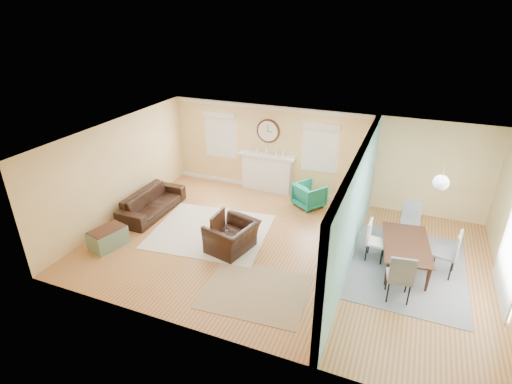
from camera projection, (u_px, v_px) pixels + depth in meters
floor at (283, 249)px, 9.31m from camera, size 9.00×9.00×0.00m
wall_back at (318, 155)px, 11.26m from camera, size 9.00×0.02×2.60m
wall_front at (224, 278)px, 6.24m from camera, size 9.00×0.02×2.60m
wall_left at (119, 170)px, 10.27m from camera, size 0.02×6.00×2.60m
ceiling at (287, 143)px, 8.19m from camera, size 9.00×6.00×0.02m
partition at (357, 203)px, 8.45m from camera, size 0.17×6.00×2.60m
fireplace at (267, 172)px, 11.97m from camera, size 1.70×0.30×1.17m
wall_clock at (268, 131)px, 11.50m from camera, size 0.70×0.07×0.70m
window_left at (220, 132)px, 12.10m from camera, size 1.05×0.13×1.42m
window_right at (320, 144)px, 11.05m from camera, size 1.05×0.13×1.42m
pendant at (441, 183)px, 7.35m from camera, size 0.30×0.30×0.55m
rug_cream at (211, 231)px, 10.03m from camera, size 3.05×2.72×0.01m
rug_jute at (255, 291)px, 7.95m from camera, size 2.17×1.82×0.01m
rug_grey at (404, 266)px, 8.69m from camera, size 2.52×3.15×0.01m
sofa at (152, 202)px, 10.80m from camera, size 0.85×2.14×0.62m
eames_chair at (232, 237)px, 9.14m from camera, size 1.16×1.26×0.70m
green_chair at (309, 195)px, 11.13m from camera, size 1.02×1.03×0.68m
trunk at (108, 238)px, 9.31m from camera, size 0.68×0.91×0.47m
credenza at (346, 222)px, 9.67m from camera, size 0.52×1.54×0.80m
tv at (348, 194)px, 9.36m from camera, size 0.25×1.17×0.67m
garden_stool at (332, 253)px, 8.75m from camera, size 0.31×0.31×0.46m
potted_plant at (334, 235)px, 8.55m from camera, size 0.44×0.48×0.46m
dining_table at (406, 255)px, 8.57m from camera, size 1.15×1.80×0.59m
dining_chair_n at (411, 219)px, 9.40m from camera, size 0.47×0.47×0.99m
dining_chair_s at (400, 272)px, 7.52m from camera, size 0.52×0.52×1.04m
dining_chair_w at (377, 238)px, 8.72m from camera, size 0.42×0.42×0.92m
dining_chair_e at (446, 249)px, 8.22m from camera, size 0.54×0.54×1.04m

